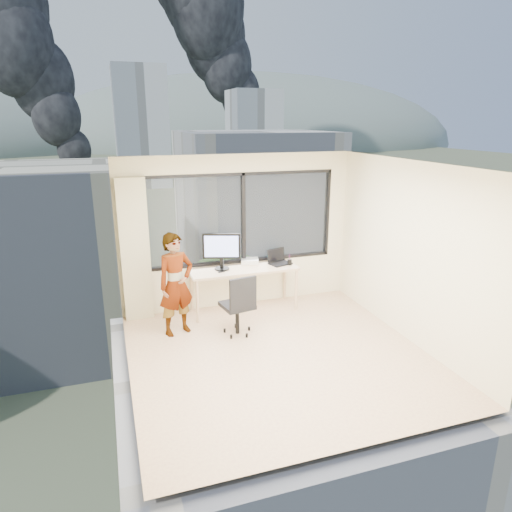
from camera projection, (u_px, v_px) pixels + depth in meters
name	position (u px, v px, depth m)	size (l,w,h in m)	color
floor	(279.00, 355.00, 6.32)	(4.00, 4.00, 0.01)	beige
ceiling	(282.00, 165.00, 5.57)	(4.00, 4.00, 0.01)	white
wall_front	(360.00, 331.00, 4.13)	(4.00, 0.01, 2.60)	beige
wall_left	(121.00, 282.00, 5.35)	(0.01, 4.00, 2.60)	beige
wall_right	(410.00, 253.00, 6.55)	(0.01, 4.00, 2.60)	beige
window_wall	(240.00, 218.00, 7.72)	(3.30, 0.16, 1.55)	black
curtain	(135.00, 251.00, 7.19)	(0.45, 0.14, 2.30)	beige
desk	(244.00, 289.00, 7.72)	(1.80, 0.60, 0.75)	tan
chair	(237.00, 303.00, 6.83)	(0.50, 0.50, 0.98)	black
person	(176.00, 284.00, 6.78)	(0.57, 0.38, 1.57)	#2D2D33
monitor	(222.00, 251.00, 7.47)	(0.62, 0.13, 0.62)	black
game_console	(250.00, 261.00, 7.89)	(0.30, 0.25, 0.07)	white
laptop	(280.00, 258.00, 7.80)	(0.36, 0.38, 0.23)	black
cellphone	(221.00, 272.00, 7.42)	(0.11, 0.05, 0.01)	black
pen_cup	(290.00, 262.00, 7.78)	(0.08, 0.08, 0.10)	black
handbag	(274.00, 255.00, 7.98)	(0.28, 0.14, 0.21)	#0C494B
exterior_ground	(114.00, 187.00, 119.48)	(400.00, 400.00, 0.04)	#515B3D
near_bldg_a	(12.00, 265.00, 32.92)	(16.00, 12.00, 14.00)	beige
near_bldg_b	(254.00, 213.00, 46.21)	(14.00, 13.00, 16.00)	silver
near_bldg_c	(466.00, 252.00, 43.37)	(12.00, 10.00, 10.00)	beige
far_tower_b	(141.00, 128.00, 117.55)	(13.00, 13.00, 30.00)	silver
far_tower_c	(254.00, 132.00, 147.41)	(15.00, 15.00, 26.00)	silver
hill_b	(249.00, 143.00, 331.33)	(300.00, 220.00, 96.00)	slate
tree_b	(230.00, 344.00, 26.63)	(7.60, 7.60, 9.00)	#1E4617
tree_c	(332.00, 230.00, 51.89)	(8.40, 8.40, 10.00)	#1E4617
smoke_plume_b	(254.00, 52.00, 169.61)	(30.00, 18.00, 70.00)	black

